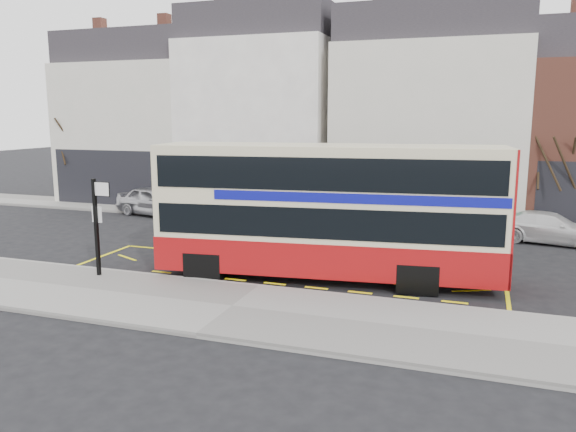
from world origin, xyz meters
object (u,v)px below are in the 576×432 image
at_px(car_silver, 155,201).
at_px(street_tree_left, 72,129).
at_px(double_decker_bus, 329,210).
at_px(car_white, 550,228).
at_px(car_grey, 293,211).
at_px(bus_stop_post, 98,218).
at_px(street_tree_right, 556,149).

relative_size(car_silver, street_tree_left, 0.69).
xyz_separation_m(double_decker_bus, car_silver, (-11.41, 8.14, -1.48)).
xyz_separation_m(car_silver, car_white, (18.61, -0.27, -0.13)).
distance_m(car_grey, street_tree_left, 15.28).
bearing_deg(bus_stop_post, street_tree_left, 133.87).
bearing_deg(car_silver, bus_stop_post, -143.36).
height_order(car_silver, car_white, car_silver).
bearing_deg(bus_stop_post, street_tree_right, 42.97).
bearing_deg(street_tree_right, car_white, -95.97).
xyz_separation_m(double_decker_bus, car_grey, (-3.73, 7.58, -1.46)).
height_order(car_silver, street_tree_right, street_tree_right).
xyz_separation_m(bus_stop_post, car_grey, (3.05, 9.99, -1.22)).
bearing_deg(car_white, car_silver, 98.44).
relative_size(double_decker_bus, street_tree_right, 1.99).
bearing_deg(car_white, car_grey, 100.77).
height_order(double_decker_bus, street_tree_left, street_tree_left).
xyz_separation_m(car_white, street_tree_left, (-25.51, 2.61, 3.72)).
bearing_deg(street_tree_left, car_grey, -11.22).
bearing_deg(street_tree_right, car_silver, -174.69).
bearing_deg(car_white, bus_stop_post, 135.60).
relative_size(double_decker_bus, bus_stop_post, 3.54).
height_order(street_tree_left, street_tree_right, street_tree_left).
relative_size(double_decker_bus, car_silver, 2.46).
bearing_deg(double_decker_bus, car_white, 40.58).
height_order(double_decker_bus, bus_stop_post, double_decker_bus).
xyz_separation_m(double_decker_bus, bus_stop_post, (-6.78, -2.41, -0.25)).
distance_m(double_decker_bus, bus_stop_post, 7.20).
distance_m(car_silver, street_tree_right, 19.13).
distance_m(double_decker_bus, street_tree_right, 12.45).
height_order(car_silver, street_tree_left, street_tree_left).
relative_size(car_white, street_tree_right, 0.79).
height_order(car_white, street_tree_left, street_tree_left).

